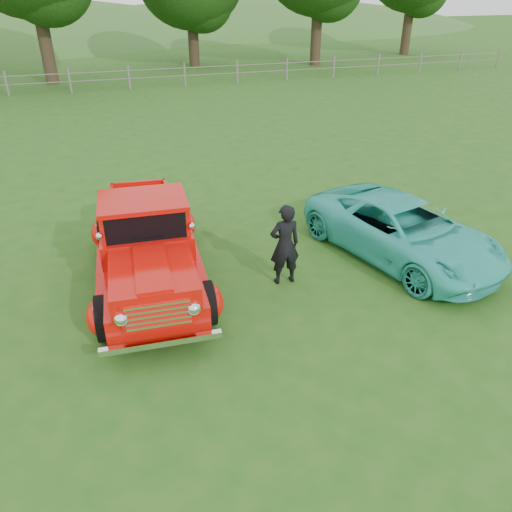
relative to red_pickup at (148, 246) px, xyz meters
name	(u,v)px	position (x,y,z in m)	size (l,w,h in m)	color
ground	(258,323)	(1.55, -1.86, -0.80)	(140.00, 140.00, 0.00)	#1F5115
distant_hills	(69,74)	(-2.54, 57.60, -5.34)	(116.00, 60.00, 18.00)	#386625
fence_line	(129,77)	(1.55, 20.14, -0.19)	(48.00, 0.12, 1.20)	#675E57
red_pickup	(148,246)	(0.00, 0.00, 0.00)	(2.43, 5.07, 1.78)	black
teal_sedan	(402,230)	(5.12, -0.53, -0.19)	(2.03, 4.39, 1.22)	#2FBDAA
man	(285,245)	(2.44, -0.74, 0.01)	(0.58, 0.38, 1.60)	black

